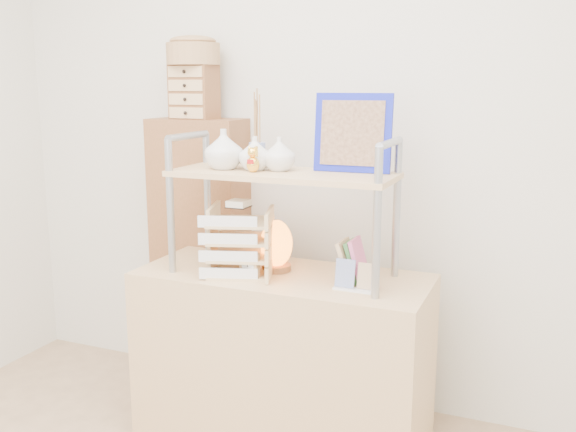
{
  "coord_description": "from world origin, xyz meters",
  "views": [
    {
      "loc": [
        1.0,
        -1.12,
        1.51
      ],
      "look_at": [
        0.02,
        1.2,
        0.99
      ],
      "focal_mm": 40.0,
      "sensor_mm": 36.0,
      "label": 1
    }
  ],
  "objects_px": {
    "cabinet": "(201,255)",
    "letter_tray": "(240,245)",
    "desk": "(283,359)",
    "salt_lamp": "(276,245)"
  },
  "relations": [
    {
      "from": "cabinet",
      "to": "salt_lamp",
      "type": "relative_size",
      "value": 6.29
    },
    {
      "from": "desk",
      "to": "letter_tray",
      "type": "bearing_deg",
      "value": -155.93
    },
    {
      "from": "desk",
      "to": "salt_lamp",
      "type": "height_order",
      "value": "salt_lamp"
    },
    {
      "from": "cabinet",
      "to": "letter_tray",
      "type": "bearing_deg",
      "value": -47.41
    },
    {
      "from": "cabinet",
      "to": "letter_tray",
      "type": "relative_size",
      "value": 4.32
    },
    {
      "from": "desk",
      "to": "cabinet",
      "type": "distance_m",
      "value": 0.77
    },
    {
      "from": "letter_tray",
      "to": "salt_lamp",
      "type": "bearing_deg",
      "value": 41.97
    },
    {
      "from": "cabinet",
      "to": "letter_tray",
      "type": "height_order",
      "value": "cabinet"
    },
    {
      "from": "salt_lamp",
      "to": "desk",
      "type": "bearing_deg",
      "value": -39.32
    },
    {
      "from": "cabinet",
      "to": "letter_tray",
      "type": "distance_m",
      "value": 0.66
    }
  ]
}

